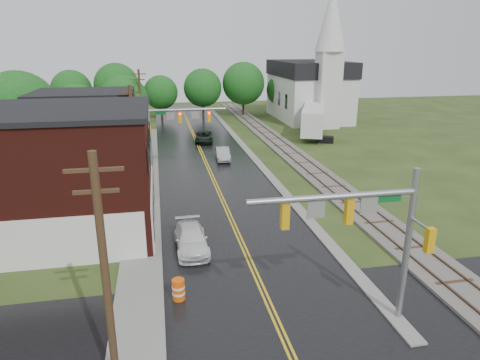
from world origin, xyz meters
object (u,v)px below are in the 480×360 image
object	(u,v)px
semi_trailer	(313,119)
traffic_signal_near	(365,222)
tree_left_c	(79,111)
tree_left_e	(125,101)
traffic_signal_far	(172,123)
utility_pole_c	(141,103)
utility_pole_a	(105,276)
brick_building	(39,173)
sedan_silver	(223,154)
church	(312,84)
pickup_white	(191,239)
tree_left_b	(21,112)
utility_pole_b	(134,138)
construction_barrel	(178,290)
suv_dark	(204,137)

from	to	relation	value
semi_trailer	traffic_signal_near	bearing A→B (deg)	-107.58
tree_left_c	tree_left_e	xyz separation A→B (m)	(5.00, 6.00, 0.30)
traffic_signal_near	traffic_signal_far	distance (m)	25.94
traffic_signal_far	utility_pole_c	size ratio (longest dim) A/B	0.82
utility_pole_a	brick_building	bearing A→B (deg)	110.75
utility_pole_c	tree_left_c	distance (m)	8.16
sedan_silver	brick_building	bearing A→B (deg)	-127.75
church	pickup_white	xyz separation A→B (m)	(-23.20, -43.03, -5.16)
traffic_signal_far	tree_left_b	size ratio (longest dim) A/B	0.76
tree_left_b	pickup_white	xyz separation A→B (m)	(14.65, -21.19, -5.04)
traffic_signal_near	utility_pole_a	distance (m)	10.47
traffic_signal_near	utility_pole_b	bearing A→B (deg)	117.19
tree_left_e	semi_trailer	xyz separation A→B (m)	(24.96, -4.01, -2.49)
brick_building	pickup_white	bearing A→B (deg)	-24.81
utility_pole_b	sedan_silver	size ratio (longest dim) A/B	2.22
traffic_signal_near	utility_pole_c	size ratio (longest dim) A/B	0.82
brick_building	traffic_signal_near	distance (m)	20.60
traffic_signal_near	tree_left_c	world-z (taller)	tree_left_c
tree_left_e	construction_barrel	size ratio (longest dim) A/B	7.35
traffic_signal_near	utility_pole_a	size ratio (longest dim) A/B	0.82
tree_left_c	suv_dark	size ratio (longest dim) A/B	1.60
semi_trailer	sedan_silver	bearing A→B (deg)	-143.33
brick_building	traffic_signal_far	world-z (taller)	brick_building
construction_barrel	brick_building	bearing A→B (deg)	130.60
tree_left_b	sedan_silver	bearing A→B (deg)	-1.64
church	construction_barrel	bearing A→B (deg)	-116.67
church	suv_dark	size ratio (longest dim) A/B	4.18
utility_pole_b	construction_barrel	xyz separation A→B (m)	(2.53, -16.59, -4.17)
semi_trailer	construction_barrel	world-z (taller)	semi_trailer
utility_pole_b	suv_dark	size ratio (longest dim) A/B	1.88
utility_pole_c	tree_left_e	bearing A→B (deg)	137.16
church	pickup_white	bearing A→B (deg)	-118.33
brick_building	church	world-z (taller)	church
suv_dark	tree_left_b	bearing A→B (deg)	-149.05
traffic_signal_far	semi_trailer	distance (m)	24.74
traffic_signal_far	brick_building	bearing A→B (deg)	-126.92
church	traffic_signal_near	size ratio (longest dim) A/B	2.72
pickup_white	construction_barrel	xyz separation A→B (m)	(-1.07, -5.29, -0.12)
brick_building	traffic_signal_far	xyz separation A→B (m)	(9.01, 12.00, 0.82)
tree_left_c	sedan_silver	distance (m)	18.36
tree_left_e	construction_barrel	world-z (taller)	tree_left_e
traffic_signal_far	utility_pole_b	size ratio (longest dim) A/B	0.82
church	semi_trailer	xyz separation A→B (m)	(-3.89, -11.84, -3.51)
church	suv_dark	world-z (taller)	church
utility_pole_c	pickup_white	xyz separation A→B (m)	(3.60, -33.29, -4.04)
pickup_white	construction_barrel	bearing A→B (deg)	-102.44
tree_left_e	construction_barrel	bearing A→B (deg)	-83.55
utility_pole_c	tree_left_c	xyz separation A→B (m)	(-7.05, -4.10, -0.21)
church	pickup_white	world-z (taller)	church
traffic_signal_near	utility_pole_b	distance (m)	22.49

